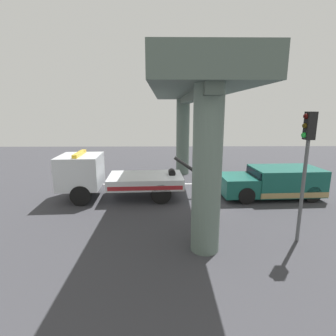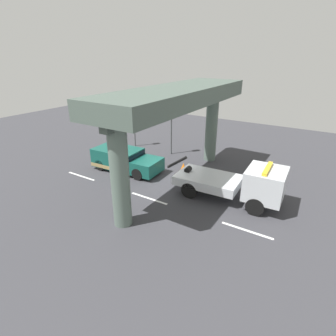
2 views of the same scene
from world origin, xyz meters
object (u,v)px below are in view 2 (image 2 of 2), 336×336
(traffic_light_far, at_px, (172,117))
(traffic_cone_orange, at_px, (183,167))
(traffic_light_near, at_px, (134,116))
(tow_truck_white, at_px, (240,183))
(towed_van_green, at_px, (124,160))

(traffic_light_far, height_order, traffic_cone_orange, traffic_light_far)
(traffic_light_far, bearing_deg, traffic_light_near, 180.00)
(tow_truck_white, height_order, traffic_light_far, traffic_light_far)
(traffic_light_near, distance_m, traffic_cone_orange, 7.68)
(traffic_cone_orange, bearing_deg, towed_van_green, -150.89)
(towed_van_green, distance_m, traffic_light_far, 5.56)
(tow_truck_white, distance_m, towed_van_green, 8.77)
(traffic_light_near, height_order, traffic_light_far, traffic_light_far)
(towed_van_green, distance_m, traffic_cone_orange, 4.44)
(towed_van_green, relative_size, traffic_cone_orange, 8.33)
(traffic_light_near, height_order, traffic_cone_orange, traffic_light_near)
(tow_truck_white, bearing_deg, traffic_cone_orange, 156.79)
(towed_van_green, bearing_deg, traffic_light_near, 120.52)
(tow_truck_white, xyz_separation_m, towed_van_green, (-8.76, -0.05, -0.42))
(tow_truck_white, relative_size, traffic_light_far, 1.62)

